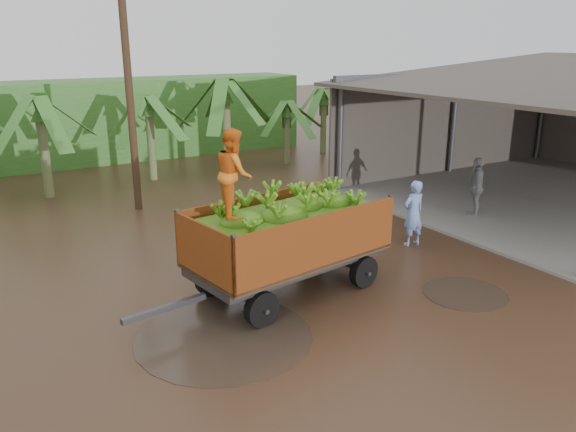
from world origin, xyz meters
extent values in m
plane|color=black|center=(0.00, 0.00, 0.00)|extent=(100.00, 100.00, 0.00)
cube|color=gray|center=(11.00, 1.00, 0.04)|extent=(12.00, 10.00, 0.08)
cube|color=#383330|center=(11.00, 1.00, 4.25)|extent=(12.78, 10.80, 1.01)
cube|color=#383330|center=(11.00, 5.90, 2.00)|extent=(12.00, 0.12, 4.00)
cube|color=#2D661E|center=(-2.00, 16.00, 1.80)|extent=(22.00, 3.00, 3.60)
cube|color=#47474C|center=(-3.69, -1.15, 0.52)|extent=(1.70, 0.36, 0.11)
imported|color=orange|center=(-2.08, -0.88, 2.84)|extent=(0.87, 0.99, 1.72)
imported|color=#7490D4|center=(3.60, 0.06, 0.89)|extent=(0.66, 0.44, 1.78)
imported|color=slate|center=(7.06, 0.96, 0.94)|extent=(1.11, 1.08, 1.87)
cylinder|color=#47301E|center=(-1.66, 7.24, 4.15)|extent=(0.24, 0.24, 8.31)
camera|label=1|loc=(-6.62, -10.36, 5.25)|focal=35.00mm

